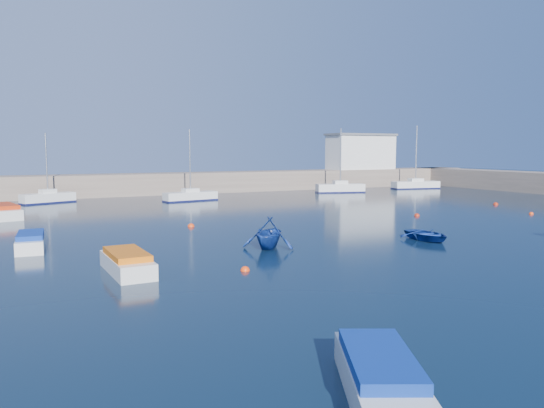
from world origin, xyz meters
name	(u,v)px	position (x,y,z in m)	size (l,w,h in m)	color
ground	(416,265)	(0.00, 0.00, 0.00)	(220.00, 220.00, 0.00)	black
back_wall	(164,183)	(0.00, 46.00, 1.30)	(96.00, 4.50, 2.60)	#77675A
right_arm	(503,180)	(44.00, 32.00, 1.30)	(4.50, 32.00, 2.60)	#77675A
harbor_office	(361,153)	(30.00, 46.00, 5.10)	(10.00, 4.00, 5.00)	silver
sailboat_5	(48,198)	(-13.81, 39.94, 0.58)	(5.58, 3.42, 7.24)	silver
sailboat_6	(190,196)	(0.15, 35.63, 0.54)	(6.01, 2.50, 7.68)	silver
sailboat_7	(340,188)	(21.05, 37.99, 0.62)	(6.47, 3.35, 8.26)	silver
sailboat_8	(415,185)	(34.48, 38.93, 0.58)	(7.06, 3.14, 8.90)	silver
motorboat_0	(127,262)	(-12.77, 4.46, 0.47)	(1.70, 4.50, 1.00)	silver
motorboat_1	(31,242)	(-16.43, 12.39, 0.46)	(1.71, 4.06, 0.97)	silver
motorboat_2	(2,211)	(-17.95, 28.43, 0.54)	(3.01, 5.82, 1.14)	silver
motorboat_3	(380,376)	(-10.12, -10.22, 0.47)	(3.22, 4.48, 1.00)	silver
dinghy_center	(427,235)	(5.34, 5.02, 0.34)	(2.34, 3.28, 0.68)	navy
dinghy_left	(269,233)	(-4.48, 6.93, 0.88)	(2.87, 3.33, 1.75)	navy
buoy_0	(245,271)	(-7.88, 2.44, 0.00)	(0.43, 0.43, 0.43)	#FF3D0D
buoy_1	(417,216)	(13.03, 14.54, 0.00)	(0.46, 0.46, 0.46)	#AE240D
buoy_2	(531,214)	(22.71, 11.15, 0.00)	(0.38, 0.38, 0.38)	#FF3D0D
buoy_3	(191,227)	(-5.79, 16.96, 0.00)	(0.48, 0.48, 0.48)	#FF3D0D
buoy_4	(496,205)	(26.40, 18.05, 0.00)	(0.50, 0.50, 0.50)	#AE240D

